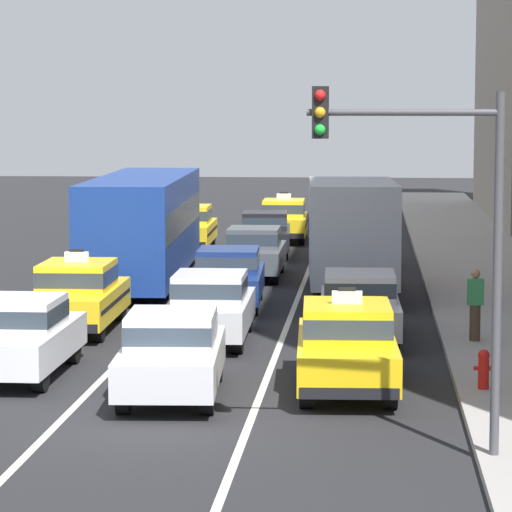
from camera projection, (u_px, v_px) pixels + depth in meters
The scene contains 21 objects.
ground_plane at pixel (155, 421), 22.81m from camera, with size 160.00×160.00×0.00m, color #232326.
lane_stripe_left_center at pixel (205, 275), 42.75m from camera, with size 0.14×80.00×0.01m, color silver.
lane_stripe_center_right at pixel (306, 276), 42.48m from camera, with size 0.14×80.00×0.01m, color silver.
sidewalk_curb at pixel (502, 298), 37.05m from camera, with size 4.00×90.00×0.15m, color #9E9993.
sedan_left_nearest at pixel (20, 334), 26.48m from camera, with size 1.78×4.31×1.58m.
taxi_left_second at pixel (78, 294), 31.92m from camera, with size 1.92×4.60×1.96m.
bus_left_third at pixel (143, 222), 40.70m from camera, with size 3.02×11.30×3.22m.
taxi_left_fourth at pixel (188, 226), 50.08m from camera, with size 1.94×4.61×1.96m.
sedan_center_nearest at pixel (172, 351), 24.62m from camera, with size 2.02×4.40×1.58m.
sedan_center_second at pixel (210, 305), 30.40m from camera, with size 1.85×4.34×1.58m.
sedan_center_third at pixel (228, 276), 35.66m from camera, with size 1.95×4.37×1.58m.
sedan_center_fourth at pixel (254, 251), 41.83m from camera, with size 1.80×4.31×1.58m.
sedan_center_fifth at pixel (265, 232), 48.07m from camera, with size 2.00×4.39×1.58m.
taxi_center_sixth at pixel (284, 219), 53.33m from camera, with size 1.91×4.60×1.96m.
taxi_right_nearest at pixel (347, 345), 25.15m from camera, with size 1.99×4.63×1.96m.
sedan_right_second at pixel (360, 304), 30.51m from camera, with size 1.86×4.34×1.58m.
box_truck_right_third at pixel (351, 233), 37.60m from camera, with size 2.58×7.07×3.27m.
sedan_right_fourth at pixel (353, 241), 44.86m from camera, with size 1.92×4.36×1.58m.
pedestrian_mid_block at pixel (475, 305), 29.73m from camera, with size 0.36×0.24×1.59m.
fire_hydrant at pixel (484, 367), 24.68m from camera, with size 0.36×0.22×0.73m.
traffic_light_pole at pixel (432, 207), 19.71m from camera, with size 2.87×0.33×5.58m.
Camera 1 is at (3.59, -22.14, 5.28)m, focal length 94.88 mm.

